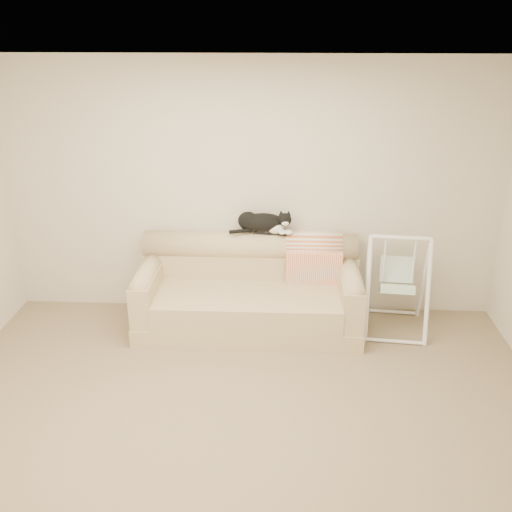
{
  "coord_description": "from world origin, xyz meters",
  "views": [
    {
      "loc": [
        0.31,
        -3.5,
        2.89
      ],
      "look_at": [
        0.07,
        1.27,
        0.9
      ],
      "focal_mm": 40.0,
      "sensor_mm": 36.0,
      "label": 1
    }
  ],
  "objects_px": {
    "sofa": "(249,293)",
    "tuxedo_cat": "(263,222)",
    "remote_a": "(263,232)",
    "remote_b": "(280,234)",
    "baby_swing": "(396,283)"
  },
  "relations": [
    {
      "from": "sofa",
      "to": "tuxedo_cat",
      "type": "distance_m",
      "value": 0.72
    },
    {
      "from": "remote_a",
      "to": "tuxedo_cat",
      "type": "height_order",
      "value": "tuxedo_cat"
    },
    {
      "from": "sofa",
      "to": "remote_a",
      "type": "height_order",
      "value": "remote_a"
    },
    {
      "from": "sofa",
      "to": "tuxedo_cat",
      "type": "bearing_deg",
      "value": 62.65
    },
    {
      "from": "remote_a",
      "to": "tuxedo_cat",
      "type": "distance_m",
      "value": 0.1
    },
    {
      "from": "remote_a",
      "to": "baby_swing",
      "type": "bearing_deg",
      "value": -10.65
    },
    {
      "from": "sofa",
      "to": "baby_swing",
      "type": "distance_m",
      "value": 1.46
    },
    {
      "from": "sofa",
      "to": "baby_swing",
      "type": "bearing_deg",
      "value": -0.27
    },
    {
      "from": "remote_b",
      "to": "tuxedo_cat",
      "type": "height_order",
      "value": "tuxedo_cat"
    },
    {
      "from": "remote_a",
      "to": "tuxedo_cat",
      "type": "relative_size",
      "value": 0.3
    },
    {
      "from": "sofa",
      "to": "remote_a",
      "type": "xyz_separation_m",
      "value": [
        0.13,
        0.24,
        0.56
      ]
    },
    {
      "from": "tuxedo_cat",
      "to": "remote_b",
      "type": "bearing_deg",
      "value": -9.4
    },
    {
      "from": "tuxedo_cat",
      "to": "sofa",
      "type": "bearing_deg",
      "value": -117.35
    },
    {
      "from": "tuxedo_cat",
      "to": "remote_a",
      "type": "bearing_deg",
      "value": -94.74
    },
    {
      "from": "baby_swing",
      "to": "remote_a",
      "type": "bearing_deg",
      "value": 169.35
    }
  ]
}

